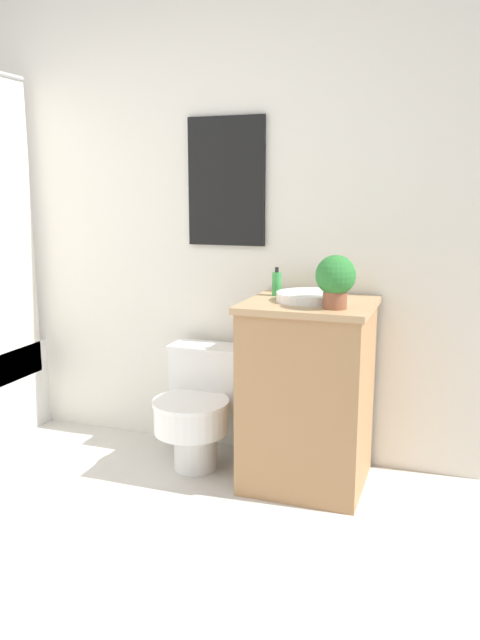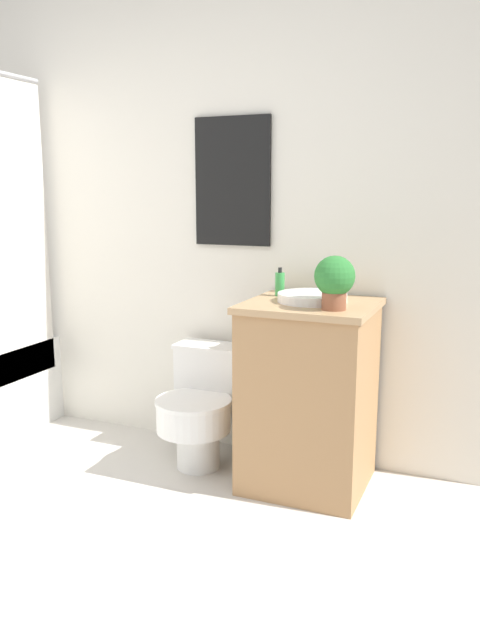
% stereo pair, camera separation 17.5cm
% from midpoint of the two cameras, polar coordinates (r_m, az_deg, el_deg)
% --- Properties ---
extents(wall_back, '(3.55, 0.07, 2.50)m').
position_cam_midpoint_polar(wall_back, '(3.46, -9.81, 9.53)').
color(wall_back, silver).
rests_on(wall_back, ground_plane).
extents(toilet, '(0.40, 0.52, 0.59)m').
position_cam_midpoint_polar(toilet, '(3.19, -5.28, -7.70)').
color(toilet, white).
rests_on(toilet, ground_plane).
extents(vanity, '(0.58, 0.55, 0.88)m').
position_cam_midpoint_polar(vanity, '(2.95, 4.50, -6.73)').
color(vanity, '#AD7F51').
rests_on(vanity, ground_plane).
extents(sink, '(0.32, 0.35, 0.13)m').
position_cam_midpoint_polar(sink, '(2.86, 4.76, 2.16)').
color(sink, white).
rests_on(sink, vanity).
extents(soap_bottle, '(0.05, 0.05, 0.14)m').
position_cam_midpoint_polar(soap_bottle, '(3.00, 1.71, 3.35)').
color(soap_bottle, green).
rests_on(soap_bottle, vanity).
extents(potted_plant, '(0.17, 0.17, 0.23)m').
position_cam_midpoint_polar(potted_plant, '(2.66, 6.88, 3.77)').
color(potted_plant, brown).
rests_on(potted_plant, vanity).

